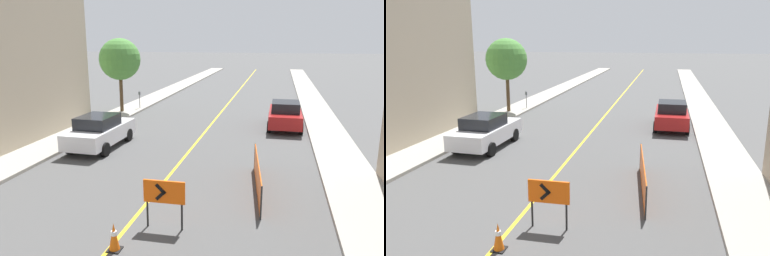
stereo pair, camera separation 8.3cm
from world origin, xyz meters
The scene contains 10 objects.
lane_stripe centered at (0.00, 35.21, 0.00)m, with size 0.12×70.42×0.01m.
sidewalk_left centered at (-6.64, 35.21, 0.07)m, with size 2.06×70.42×0.14m.
sidewalk_right centered at (6.64, 35.21, 0.07)m, with size 2.06×70.42×0.14m.
traffic_cone_fifth centered at (0.15, 13.08, 0.36)m, with size 0.34×0.34×0.72m.
arrow_barricade_primary centered at (1.03, 14.42, 1.00)m, with size 1.16×0.10×1.39m.
safety_mesh_fence centered at (3.35, 17.72, 0.52)m, with size 0.52×4.47×1.03m.
parked_car_curb_near centered at (-4.30, 21.30, 0.80)m, with size 1.94×4.34×1.59m.
parked_car_curb_mid centered at (4.35, 27.38, 0.80)m, with size 1.93×4.30×1.59m.
parking_meter_far_curb centered at (-5.96, 30.94, 1.02)m, with size 0.12×0.11×1.24m.
street_tree_left_near centered at (-6.74, 29.50, 3.72)m, with size 2.82×2.82×5.01m.
Camera 1 is at (3.89, 5.44, 5.08)m, focal length 35.00 mm.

